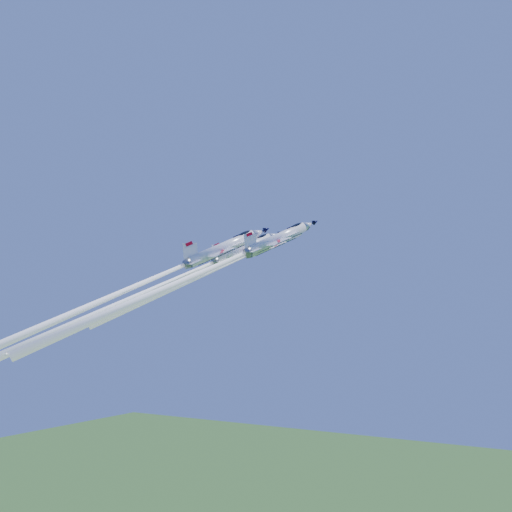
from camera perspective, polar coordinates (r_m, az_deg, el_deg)
The scene contains 4 objects.
jet_lead at distance 104.98m, azimuth -4.29°, elevation -1.40°, with size 22.34×28.05×29.05m.
jet_left at distance 108.14m, azimuth -11.68°, elevation -3.88°, with size 31.17×39.88×47.00m.
jet_right at distance 97.47m, azimuth -6.91°, elevation -2.26°, with size 27.03×34.33×38.48m.
jet_slot at distance 100.85m, azimuth -16.85°, elevation -5.05°, with size 35.82×45.94×54.95m.
Camera 1 is at (53.03, -91.00, 76.21)m, focal length 40.00 mm.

